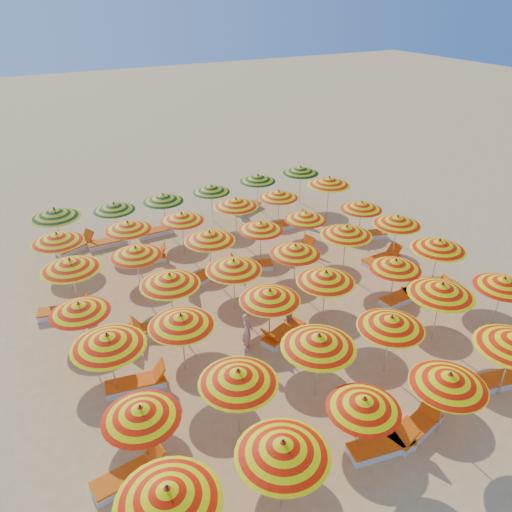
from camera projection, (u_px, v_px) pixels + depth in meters
name	position (u px, v px, depth m)	size (l,w,h in m)	color
ground	(262.00, 299.00, 18.56)	(120.00, 120.00, 0.00)	#E2AF64
umbrella_0	(168.00, 495.00, 9.29)	(2.49, 2.49, 2.21)	silver
umbrella_1	(283.00, 448.00, 10.26)	(2.62, 2.62, 2.16)	silver
umbrella_2	(364.00, 404.00, 11.68)	(2.31, 2.31, 1.89)	silver
umbrella_3	(449.00, 380.00, 12.21)	(2.52, 2.52, 2.04)	silver
umbrella_6	(141.00, 412.00, 11.37)	(2.29, 2.29, 1.96)	silver
umbrella_7	(238.00, 377.00, 12.19)	(2.14, 2.14, 2.13)	silver
umbrella_8	(319.00, 341.00, 13.32)	(2.40, 2.40, 2.19)	silver
umbrella_9	(391.00, 322.00, 14.23)	(2.15, 2.15, 2.07)	silver
umbrella_10	(442.00, 289.00, 15.55)	(2.67, 2.67, 2.21)	silver
umbrella_11	(504.00, 283.00, 16.28)	(2.35, 2.35, 1.98)	silver
umbrella_12	(108.00, 340.00, 13.37)	(2.23, 2.23, 2.17)	silver
umbrella_13	(181.00, 320.00, 14.34)	(2.49, 2.49, 2.06)	silver
umbrella_14	(270.00, 295.00, 15.49)	(2.00, 2.00, 2.06)	silver
umbrella_15	(326.00, 277.00, 16.43)	(2.27, 2.27, 2.09)	silver
umbrella_16	(396.00, 264.00, 17.43)	(2.09, 2.09, 1.94)	silver
umbrella_17	(439.00, 245.00, 18.34)	(2.59, 2.59, 2.14)	silver
umbrella_18	(79.00, 308.00, 15.06)	(2.40, 2.40, 1.94)	silver
umbrella_19	(170.00, 279.00, 16.22)	(2.16, 2.16, 2.12)	silver
umbrella_20	(234.00, 265.00, 17.08)	(2.25, 2.25, 2.10)	silver
umbrella_21	(295.00, 249.00, 18.27)	(1.92, 1.92, 2.01)	silver
umbrella_22	(346.00, 231.00, 19.38)	(2.38, 2.38, 2.15)	silver
umbrella_23	(397.00, 220.00, 20.34)	(2.55, 2.55, 2.10)	silver
umbrella_24	(70.00, 264.00, 17.02)	(2.66, 2.66, 2.16)	silver
umbrella_25	(136.00, 251.00, 18.12)	(1.96, 1.96, 2.01)	silver
umbrella_26	(209.00, 236.00, 19.05)	(2.21, 2.21, 2.10)	silver
umbrella_27	(261.00, 226.00, 20.15)	(2.01, 2.01, 1.95)	silver
umbrella_28	(306.00, 216.00, 21.14)	(2.21, 2.21, 1.90)	silver
umbrella_29	(362.00, 206.00, 22.04)	(2.39, 2.39, 1.94)	silver
umbrella_30	(57.00, 238.00, 18.97)	(2.12, 2.12, 2.09)	silver
umbrella_31	(128.00, 226.00, 20.05)	(2.12, 2.12, 2.01)	silver
umbrella_32	(182.00, 217.00, 20.93)	(2.23, 2.23, 1.96)	silver
umbrella_33	(236.00, 202.00, 22.00)	(2.24, 2.24, 2.10)	silver
umbrella_34	(279.00, 194.00, 23.29)	(2.33, 2.33, 1.92)	silver
umbrella_35	(329.00, 181.00, 24.13)	(2.44, 2.44, 2.20)	silver
umbrella_36	(55.00, 213.00, 20.74)	(2.74, 2.74, 2.21)	silver
umbrella_37	(114.00, 207.00, 21.97)	(2.27, 2.27, 1.93)	silver
umbrella_38	(163.00, 198.00, 22.80)	(2.39, 2.39, 1.97)	silver
umbrella_39	(211.00, 189.00, 23.97)	(2.11, 2.11, 1.90)	silver
umbrella_40	(258.00, 178.00, 25.23)	(1.82, 1.82, 1.93)	silver
umbrella_41	(301.00, 170.00, 26.03)	(1.98, 1.98, 2.04)	silver
lounger_1	(383.00, 446.00, 12.47)	(1.81, 0.87, 0.69)	white
lounger_2	(416.00, 428.00, 12.98)	(1.82, 0.96, 0.69)	white
lounger_3	(506.00, 378.00, 14.62)	(1.81, 0.91, 0.69)	white
lounger_5	(130.00, 475.00, 11.72)	(1.79, 0.79, 0.69)	white
lounger_6	(137.00, 383.00, 14.43)	(1.80, 0.85, 0.69)	white
lounger_7	(283.00, 334.00, 16.48)	(1.82, 1.17, 0.69)	white
lounger_8	(402.00, 297.00, 18.43)	(1.77, 0.70, 0.69)	white
lounger_9	(426.00, 291.00, 18.77)	(1.83, 1.10, 0.69)	white
lounger_10	(106.00, 343.00, 16.05)	(1.83, 1.08, 0.69)	white
lounger_11	(157.00, 327.00, 16.79)	(1.78, 0.76, 0.69)	white
lounger_12	(382.00, 259.00, 20.98)	(1.75, 0.63, 0.69)	white
lounger_13	(65.00, 311.00, 17.61)	(1.82, 0.98, 0.69)	white
lounger_14	(199.00, 279.00, 19.53)	(1.82, 1.18, 0.69)	white
lounger_15	(250.00, 266.00, 20.47)	(1.83, 1.13, 0.69)	white
lounger_16	(297.00, 252.00, 21.48)	(1.82, 0.95, 0.69)	white
lounger_17	(367.00, 235.00, 23.00)	(1.82, 1.00, 0.69)	white
lounger_18	(147.00, 258.00, 21.06)	(1.82, 1.02, 0.69)	white
lounger_19	(291.00, 223.00, 24.09)	(1.75, 0.63, 0.69)	white
lounger_20	(76.00, 247.00, 21.97)	(1.82, 1.20, 0.69)	white
lounger_21	(109.00, 242.00, 22.35)	(1.74, 0.60, 0.69)	white
lounger_22	(154.00, 232.00, 23.27)	(1.74, 0.62, 0.69)	white
lounger_23	(247.00, 208.00, 25.79)	(1.82, 1.23, 0.69)	white
beachgoer_b	(286.00, 308.00, 16.73)	(0.72, 0.56, 1.49)	tan
beachgoer_a	(247.00, 332.00, 15.71)	(0.49, 0.32, 1.34)	tan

